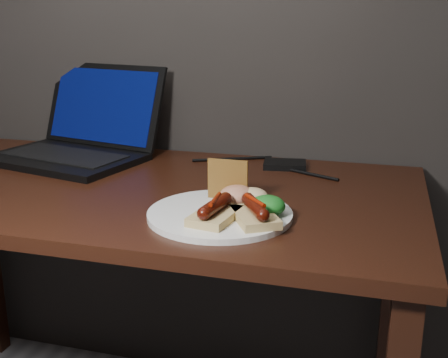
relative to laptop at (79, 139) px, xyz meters
name	(u,v)px	position (x,y,z in m)	size (l,w,h in m)	color
desk	(120,219)	(0.22, -0.21, -0.14)	(1.40, 0.70, 0.75)	black
laptop	(79,139)	(0.00, 0.00, 0.00)	(0.46, 0.43, 0.25)	black
hard_drive	(285,165)	(0.57, 0.04, -0.04)	(0.11, 0.08, 0.02)	black
desk_cables	(153,164)	(0.23, -0.03, -0.05)	(0.92, 0.34, 0.01)	black
plate	(220,214)	(0.51, -0.36, -0.05)	(0.29, 0.29, 0.01)	white
bread_sausage_center	(215,211)	(0.52, -0.41, -0.02)	(0.09, 0.12, 0.04)	#D0BC7A
bread_sausage_right	(255,212)	(0.59, -0.39, -0.02)	(0.12, 0.13, 0.04)	#D0BC7A
crispbread	(228,179)	(0.51, -0.28, 0.00)	(0.09, 0.01, 0.09)	#976429
salad_greens	(267,206)	(0.61, -0.35, -0.02)	(0.07, 0.07, 0.04)	#105116
salsa_mound	(237,195)	(0.53, -0.31, -0.02)	(0.07, 0.07, 0.04)	#A41610
coleslaw_mound	(252,197)	(0.56, -0.30, -0.02)	(0.06, 0.06, 0.04)	beige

